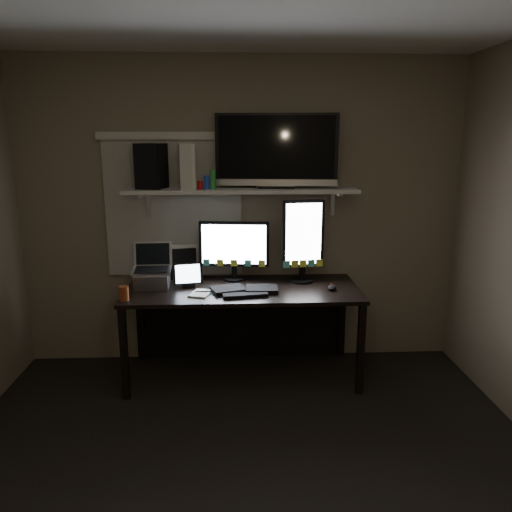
{
  "coord_description": "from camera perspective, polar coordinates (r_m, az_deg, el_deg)",
  "views": [
    {
      "loc": [
        -0.06,
        -2.27,
        1.86
      ],
      "look_at": [
        0.1,
        1.25,
        1.03
      ],
      "focal_mm": 35.0,
      "sensor_mm": 36.0,
      "label": 1
    }
  ],
  "objects": [
    {
      "name": "monitor_landscape",
      "position": [
        4.03,
        -2.52,
        0.65
      ],
      "size": [
        0.57,
        0.12,
        0.5
      ],
      "primitive_type": "cube",
      "rotation": [
        0.0,
        0.0,
        -0.11
      ],
      "color": "black",
      "rests_on": "desk"
    },
    {
      "name": "tablet",
      "position": [
        3.9,
        -7.76,
        -2.16
      ],
      "size": [
        0.24,
        0.14,
        0.2
      ],
      "primitive_type": "cube",
      "rotation": [
        0.0,
        0.0,
        0.2
      ],
      "color": "black",
      "rests_on": "desk"
    },
    {
      "name": "wall_shelf",
      "position": [
        3.92,
        -1.68,
        7.52
      ],
      "size": [
        1.8,
        0.35,
        0.03
      ],
      "primitive_type": "cube",
      "color": "beige",
      "rests_on": "back_wall"
    },
    {
      "name": "notepad",
      "position": [
        3.74,
        -6.35,
        -4.28
      ],
      "size": [
        0.18,
        0.22,
        0.01
      ],
      "primitive_type": "cube",
      "rotation": [
        0.0,
        0.0,
        -0.3
      ],
      "color": "white",
      "rests_on": "desk"
    },
    {
      "name": "monitor_portrait",
      "position": [
        3.98,
        5.38,
        1.78
      ],
      "size": [
        0.34,
        0.11,
        0.68
      ],
      "primitive_type": "cube",
      "rotation": [
        0.0,
        0.0,
        0.13
      ],
      "color": "black",
      "rests_on": "desk"
    },
    {
      "name": "sticky_notes",
      "position": [
        3.77,
        -5.17,
        -4.17
      ],
      "size": [
        0.32,
        0.27,
        0.0
      ],
      "primitive_type": null,
      "rotation": [
        0.0,
        0.0,
        0.3
      ],
      "color": "#E2ED40",
      "rests_on": "desk"
    },
    {
      "name": "cup",
      "position": [
        3.69,
        -14.86,
        -4.13
      ],
      "size": [
        0.08,
        0.08,
        0.1
      ],
      "primitive_type": "cylinder",
      "rotation": [
        0.0,
        0.0,
        -0.12
      ],
      "color": "brown",
      "rests_on": "desk"
    },
    {
      "name": "desk",
      "position": [
        4.04,
        -1.57,
        -5.56
      ],
      "size": [
        1.8,
        0.75,
        0.73
      ],
      "color": "black",
      "rests_on": "floor"
    },
    {
      "name": "speaker",
      "position": [
        3.98,
        -11.86,
        10.03
      ],
      "size": [
        0.24,
        0.27,
        0.34
      ],
      "primitive_type": "cube",
      "rotation": [
        0.0,
        0.0,
        -0.25
      ],
      "color": "black",
      "rests_on": "wall_shelf"
    },
    {
      "name": "mouse",
      "position": [
        3.86,
        8.66,
        -3.59
      ],
      "size": [
        0.08,
        0.11,
        0.04
      ],
      "primitive_type": "ellipsoid",
      "rotation": [
        0.0,
        0.0,
        -0.2
      ],
      "color": "black",
      "rests_on": "desk"
    },
    {
      "name": "floor",
      "position": [
        2.94,
        -0.88,
        -25.95
      ],
      "size": [
        3.6,
        3.6,
        0.0
      ],
      "primitive_type": "plane",
      "color": "black",
      "rests_on": "ground"
    },
    {
      "name": "back_wall",
      "position": [
        4.12,
        -1.7,
        4.79
      ],
      "size": [
        3.6,
        0.0,
        3.6
      ],
      "primitive_type": "plane",
      "rotation": [
        1.57,
        0.0,
        0.0
      ],
      "color": "#756853",
      "rests_on": "floor"
    },
    {
      "name": "file_sorter",
      "position": [
        4.16,
        -8.38,
        -0.66
      ],
      "size": [
        0.23,
        0.14,
        0.27
      ],
      "primitive_type": "cube",
      "rotation": [
        0.0,
        0.0,
        0.24
      ],
      "color": "black",
      "rests_on": "desk"
    },
    {
      "name": "window_blinds",
      "position": [
        4.13,
        -9.39,
        5.34
      ],
      "size": [
        1.1,
        0.02,
        1.1
      ],
      "primitive_type": "cube",
      "color": "#BCB6A9",
      "rests_on": "back_wall"
    },
    {
      "name": "keyboard",
      "position": [
        3.78,
        -1.28,
        -3.83
      ],
      "size": [
        0.53,
        0.27,
        0.03
      ],
      "primitive_type": "cube",
      "rotation": [
        0.0,
        0.0,
        0.14
      ],
      "color": "black",
      "rests_on": "desk"
    },
    {
      "name": "bottles",
      "position": [
        3.84,
        -5.68,
        8.74
      ],
      "size": [
        0.25,
        0.06,
        0.16
      ],
      "primitive_type": null,
      "rotation": [
        0.0,
        0.0,
        -0.03
      ],
      "color": "#A50F0C",
      "rests_on": "wall_shelf"
    },
    {
      "name": "tv",
      "position": [
        3.93,
        2.35,
        11.89
      ],
      "size": [
        0.96,
        0.28,
        0.57
      ],
      "primitive_type": "cube",
      "rotation": [
        0.0,
        0.0,
        -0.11
      ],
      "color": "black",
      "rests_on": "wall_shelf"
    },
    {
      "name": "laptop",
      "position": [
        3.92,
        -11.87,
        -1.19
      ],
      "size": [
        0.3,
        0.25,
        0.33
      ],
      "primitive_type": "cube",
      "rotation": [
        0.0,
        0.0,
        0.03
      ],
      "color": "#BAB9BF",
      "rests_on": "desk"
    },
    {
      "name": "game_console",
      "position": [
        3.94,
        -7.82,
        10.13
      ],
      "size": [
        0.14,
        0.3,
        0.34
      ],
      "primitive_type": "cube",
      "rotation": [
        0.0,
        0.0,
        0.18
      ],
      "color": "#B9B2A7",
      "rests_on": "wall_shelf"
    }
  ]
}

